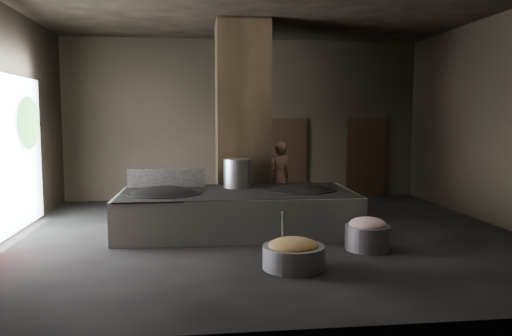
{
  "coord_description": "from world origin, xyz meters",
  "views": [
    {
      "loc": [
        -1.38,
        -9.67,
        2.32
      ],
      "look_at": [
        -0.12,
        0.76,
        1.25
      ],
      "focal_mm": 35.0,
      "sensor_mm": 36.0,
      "label": 1
    }
  ],
  "objects": [
    {
      "name": "floor",
      "position": [
        0.0,
        0.0,
        -0.05
      ],
      "size": [
        10.0,
        9.0,
        0.1
      ],
      "primitive_type": "cube",
      "color": "black",
      "rests_on": "ground"
    },
    {
      "name": "ceiling",
      "position": [
        0.0,
        0.0,
        4.55
      ],
      "size": [
        10.0,
        9.0,
        0.1
      ],
      "primitive_type": "cube",
      "color": "black",
      "rests_on": "back_wall"
    },
    {
      "name": "back_wall",
      "position": [
        0.0,
        4.55,
        2.25
      ],
      "size": [
        10.0,
        0.1,
        4.5
      ],
      "primitive_type": "cube",
      "color": "black",
      "rests_on": "ground"
    },
    {
      "name": "front_wall",
      "position": [
        0.0,
        -4.55,
        2.25
      ],
      "size": [
        10.0,
        0.1,
        4.5
      ],
      "primitive_type": "cube",
      "color": "black",
      "rests_on": "ground"
    },
    {
      "name": "right_wall",
      "position": [
        5.05,
        0.0,
        2.25
      ],
      "size": [
        0.1,
        9.0,
        4.5
      ],
      "primitive_type": "cube",
      "color": "black",
      "rests_on": "ground"
    },
    {
      "name": "pillar",
      "position": [
        -0.3,
        1.9,
        2.25
      ],
      "size": [
        1.2,
        1.2,
        4.5
      ],
      "primitive_type": "cube",
      "color": "black",
      "rests_on": "ground"
    },
    {
      "name": "hearth_platform",
      "position": [
        -0.56,
        0.3,
        0.41
      ],
      "size": [
        4.75,
        2.35,
        0.82
      ],
      "primitive_type": "cube",
      "rotation": [
        0.0,
        0.0,
        -0.02
      ],
      "color": "#AEC1B1",
      "rests_on": "ground"
    },
    {
      "name": "platform_cap",
      "position": [
        -0.56,
        0.3,
        0.82
      ],
      "size": [
        4.61,
        2.21,
        0.03
      ],
      "primitive_type": "cube",
      "color": "black",
      "rests_on": "hearth_platform"
    },
    {
      "name": "wok_left",
      "position": [
        -2.01,
        0.25,
        0.75
      ],
      "size": [
        1.48,
        1.48,
        0.41
      ],
      "primitive_type": "ellipsoid",
      "color": "black",
      "rests_on": "hearth_platform"
    },
    {
      "name": "wok_left_rim",
      "position": [
        -2.01,
        0.25,
        0.82
      ],
      "size": [
        1.52,
        1.52,
        0.05
      ],
      "primitive_type": "cylinder",
      "color": "black",
      "rests_on": "hearth_platform"
    },
    {
      "name": "wok_right",
      "position": [
        0.79,
        0.35,
        0.75
      ],
      "size": [
        1.38,
        1.38,
        0.39
      ],
      "primitive_type": "ellipsoid",
      "color": "black",
      "rests_on": "hearth_platform"
    },
    {
      "name": "wok_right_rim",
      "position": [
        0.79,
        0.35,
        0.82
      ],
      "size": [
        1.41,
        1.41,
        0.05
      ],
      "primitive_type": "cylinder",
      "color": "black",
      "rests_on": "hearth_platform"
    },
    {
      "name": "stock_pot",
      "position": [
        -0.51,
        0.85,
        1.13
      ],
      "size": [
        0.57,
        0.57,
        0.61
      ],
      "primitive_type": "cylinder",
      "color": "#AAAEB2",
      "rests_on": "hearth_platform"
    },
    {
      "name": "splash_guard",
      "position": [
        -2.01,
        1.05,
        1.03
      ],
      "size": [
        1.64,
        0.09,
        0.41
      ],
      "primitive_type": "cube",
      "rotation": [
        0.0,
        0.0,
        -0.02
      ],
      "color": "black",
      "rests_on": "hearth_platform"
    },
    {
      "name": "cook",
      "position": [
        0.66,
        2.4,
        0.86
      ],
      "size": [
        0.73,
        0.6,
        1.72
      ],
      "primitive_type": "imported",
      "rotation": [
        0.0,
        0.0,
        3.5
      ],
      "color": "#986A4D",
      "rests_on": "ground"
    },
    {
      "name": "veg_basin",
      "position": [
        0.1,
        -2.28,
        0.18
      ],
      "size": [
        1.15,
        1.15,
        0.35
      ],
      "primitive_type": "cylinder",
      "rotation": [
        0.0,
        0.0,
        0.24
      ],
      "color": "gray",
      "rests_on": "ground"
    },
    {
      "name": "veg_fill",
      "position": [
        0.1,
        -2.28,
        0.35
      ],
      "size": [
        0.79,
        0.79,
        0.24
      ],
      "primitive_type": "ellipsoid",
      "color": "olive",
      "rests_on": "veg_basin"
    },
    {
      "name": "ladle",
      "position": [
        -0.05,
        -2.13,
        0.55
      ],
      "size": [
        0.1,
        0.38,
        0.68
      ],
      "primitive_type": "cylinder",
      "rotation": [
        0.49,
        0.0,
        -0.2
      ],
      "color": "#AAAEB2",
      "rests_on": "veg_basin"
    },
    {
      "name": "meat_basin",
      "position": [
        1.6,
        -1.37,
        0.21
      ],
      "size": [
        0.87,
        0.87,
        0.43
      ],
      "primitive_type": "cylinder",
      "rotation": [
        0.0,
        0.0,
        -0.12
      ],
      "color": "gray",
      "rests_on": "ground"
    },
    {
      "name": "meat_fill",
      "position": [
        1.6,
        -1.37,
        0.45
      ],
      "size": [
        0.65,
        0.65,
        0.25
      ],
      "primitive_type": "ellipsoid",
      "color": "#BF7372",
      "rests_on": "meat_basin"
    },
    {
      "name": "doorway_near",
      "position": [
        1.2,
        4.45,
        1.1
      ],
      "size": [
        1.18,
        0.08,
        2.38
      ],
      "primitive_type": "cube",
      "color": "black",
      "rests_on": "ground"
    },
    {
      "name": "doorway_near_glow",
      "position": [
        1.25,
        4.47,
        1.05
      ],
      "size": [
        0.78,
        0.04,
        1.85
      ],
      "primitive_type": "cube",
      "color": "#8C6647",
      "rests_on": "ground"
    },
    {
      "name": "doorway_far",
      "position": [
        3.6,
        4.45,
        1.1
      ],
      "size": [
        1.18,
        0.08,
        2.38
      ],
      "primitive_type": "cube",
      "color": "black",
      "rests_on": "ground"
    },
    {
      "name": "doorway_far_glow",
      "position": [
        3.58,
        4.45,
        1.05
      ],
      "size": [
        0.76,
        0.04,
        1.8
      ],
      "primitive_type": "cube",
      "color": "#8C6647",
      "rests_on": "ground"
    },
    {
      "name": "left_opening",
      "position": [
        -4.95,
        0.2,
        1.6
      ],
      "size": [
        0.04,
        4.2,
        3.1
      ],
      "primitive_type": "cube",
      "color": "white",
      "rests_on": "ground"
    },
    {
      "name": "tree_silhouette",
      "position": [
        -4.85,
        1.3,
        2.2
      ],
      "size": [
        0.28,
        1.1,
        1.1
      ],
      "primitive_type": "ellipsoid",
      "color": "#194714",
      "rests_on": "left_opening"
    }
  ]
}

